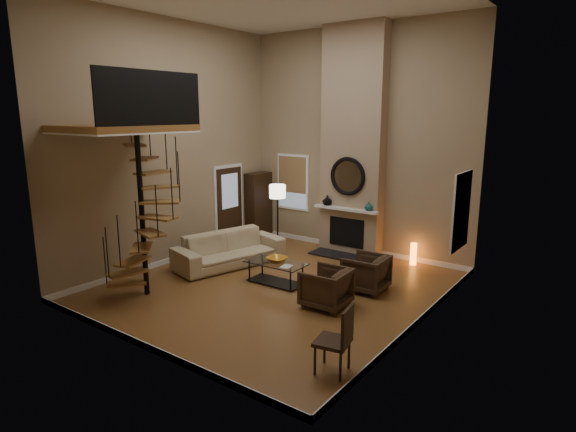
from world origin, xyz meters
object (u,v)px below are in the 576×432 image
Objects in this scene: hutch at (259,204)px; sofa at (230,249)px; side_chair at (339,337)px; armchair_near at (369,274)px; accent_lamp at (413,254)px; floor_lamp at (277,197)px; armchair_far at (330,288)px; coffee_table at (276,270)px.

sofa is (1.09, -2.36, -0.55)m from hutch.
hutch is 7.39m from side_chair.
accent_lamp is at bearing 175.72° from armchair_near.
hutch is at bearing 147.46° from floor_lamp.
armchair_far reaches higher than accent_lamp.
floor_lamp is at bearing -32.54° from hutch.
side_chair is (0.98, -5.12, 0.28)m from accent_lamp.
sofa is 1.85m from floor_lamp.
hutch is at bearing -177.71° from accent_lamp.
hutch reaches higher than armchair_near.
armchair_near is at bearing 109.29° from side_chair.
sofa reaches higher than coffee_table.
hutch reaches higher than side_chair.
accent_lamp is (0.07, 2.11, -0.10)m from armchair_near.
armchair_far is at bearing -94.99° from accent_lamp.
armchair_near reaches higher than armchair_far.
sofa is at bearing -105.93° from armchair_far.
side_chair is (4.39, -2.58, 0.13)m from sofa.
hutch is at bearing -115.89° from armchair_near.
floor_lamp is (-3.11, 1.09, 1.06)m from armchair_near.
coffee_table is at bearing -86.06° from sofa.
coffee_table is at bearing 141.14° from side_chair.
accent_lamp is (3.41, 2.54, -0.15)m from sofa.
armchair_near is 0.47× the size of floor_lamp.
accent_lamp is (0.29, 3.27, -0.10)m from armchair_far.
floor_lamp is at bearing -111.68° from armchair_near.
armchair_near is 3.20m from side_chair.
floor_lamp is 1.77× the size of side_chair.
floor_lamp reaches higher than armchair_far.
sofa is at bearing 168.67° from coffee_table.
hutch is at bearing 137.92° from side_chair.
hutch is 1.02× the size of floor_lamp.
floor_lamp is at bearing 6.88° from sofa.
sofa is 3.20m from armchair_far.
armchair_far is 1.52× the size of accent_lamp.
accent_lamp is at bearing 17.70° from floor_lamp.
sofa reaches higher than accent_lamp.
hutch reaches higher than sofa.
sofa reaches higher than armchair_near.
coffee_table is at bearing -53.69° from floor_lamp.
armchair_near is 0.83× the size of side_chair.
coffee_table is (-1.76, -0.75, -0.07)m from armchair_near.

